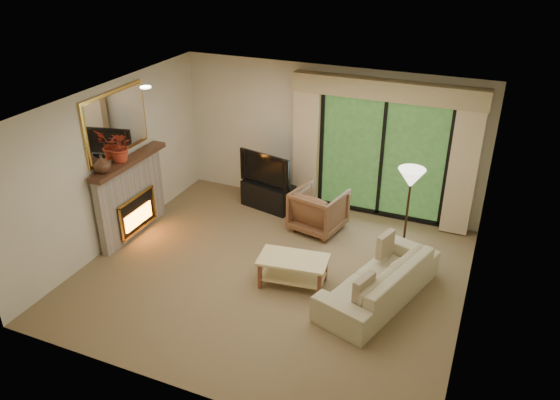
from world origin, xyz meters
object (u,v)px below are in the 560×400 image
at_px(armchair, 319,210).
at_px(sofa, 379,280).
at_px(media_console, 268,195).
at_px(coffee_table, 293,271).

distance_m(armchair, sofa, 2.07).
xyz_separation_m(media_console, armchair, (1.12, -0.42, 0.13)).
relative_size(media_console, sofa, 0.46).
bearing_deg(sofa, coffee_table, -64.89).
height_order(media_console, coffee_table, media_console).
bearing_deg(coffee_table, armchair, 89.37).
bearing_deg(coffee_table, media_console, 114.90).
relative_size(media_console, armchair, 1.18).
distance_m(media_console, sofa, 3.19).
height_order(media_console, sofa, sofa).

